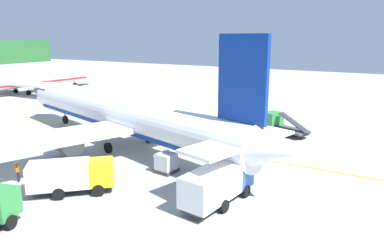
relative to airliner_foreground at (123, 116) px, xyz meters
The scene contains 10 objects.
airliner_foreground is the anchor object (origin of this frame).
airliner_mid_apron 45.74m from the airliner_foreground, 67.32° to the left, with size 36.78×30.54×10.49m.
service_truck_fuel 16.91m from the airliner_foreground, 115.99° to the right, with size 6.87×3.00×2.75m.
service_truck_baggage 19.17m from the airliner_foreground, 42.48° to the right, with size 4.43×6.47×2.61m.
service_truck_catering 12.44m from the airliner_foreground, 157.42° to the right, with size 5.89×6.03×2.50m.
cargo_container_near 12.72m from the airliner_foreground, 63.05° to the right, with size 2.40×2.40×2.01m.
cargo_container_far 9.72m from the airliner_foreground, 116.32° to the right, with size 1.88×1.88×1.84m.
crew_marshaller 9.87m from the airliner_foreground, 67.03° to the right, with size 0.46×0.51×1.76m.
crew_loader_left 12.38m from the airliner_foreground, behind, with size 0.54×0.44×1.78m.
apron_guide_line 6.54m from the airliner_foreground, 52.75° to the right, with size 0.30×60.00×0.01m, color yellow.
Camera 1 is at (-8.12, -5.38, 11.71)m, focal length 33.58 mm.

